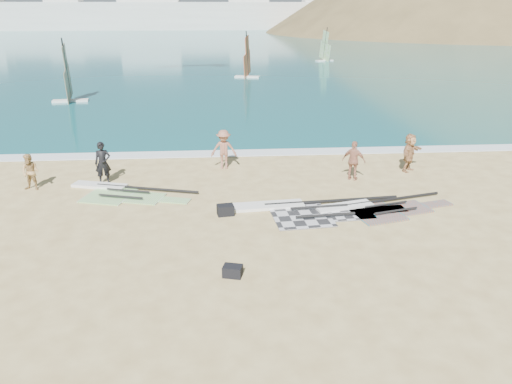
{
  "coord_description": "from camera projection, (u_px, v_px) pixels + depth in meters",
  "views": [
    {
      "loc": [
        0.08,
        -12.42,
        7.18
      ],
      "look_at": [
        1.32,
        4.0,
        1.0
      ],
      "focal_mm": 35.0,
      "sensor_mm": 36.0,
      "label": 1
    }
  ],
  "objects": [
    {
      "name": "beachgoer_right",
      "position": [
        410.0,
        153.0,
        22.73
      ],
      "size": [
        1.52,
        1.52,
        1.76
      ],
      "primitive_type": "imported",
      "rotation": [
        0.0,
        0.0,
        0.78
      ],
      "color": "tan",
      "rests_on": "ground"
    },
    {
      "name": "ground",
      "position": [
        220.0,
        276.0,
        14.11
      ],
      "size": [
        300.0,
        300.0,
        0.0
      ],
      "primitive_type": "plane",
      "color": "#DDC781",
      "rests_on": "ground"
    },
    {
      "name": "beachgoer_mid",
      "position": [
        224.0,
        149.0,
        23.08
      ],
      "size": [
        1.2,
        0.7,
        1.84
      ],
      "primitive_type": "imported",
      "rotation": [
        0.0,
        0.0,
        -0.02
      ],
      "color": "#965E4A",
      "rests_on": "ground"
    },
    {
      "name": "beachgoer_left",
      "position": [
        30.0,
        172.0,
        20.43
      ],
      "size": [
        0.83,
        0.7,
        1.53
      ],
      "primitive_type": "imported",
      "rotation": [
        0.0,
        0.0,
        -0.18
      ],
      "color": "tan",
      "rests_on": "ground"
    },
    {
      "name": "gear_bag_far",
      "position": [
        233.0,
        271.0,
        14.04
      ],
      "size": [
        0.61,
        0.5,
        0.32
      ],
      "primitive_type": "cube",
      "rotation": [
        0.0,
        0.0,
        -0.27
      ],
      "color": "black",
      "rests_on": "ground"
    },
    {
      "name": "beachgoer_back",
      "position": [
        354.0,
        161.0,
        21.57
      ],
      "size": [
        1.09,
        0.87,
        1.73
      ],
      "primitive_type": "imported",
      "rotation": [
        0.0,
        0.0,
        2.63
      ],
      "color": "#B27459",
      "rests_on": "ground"
    },
    {
      "name": "windsurfer_left",
      "position": [
        68.0,
        84.0,
        38.88
      ],
      "size": [
        2.78,
        3.29,
        4.94
      ],
      "rotation": [
        0.0,
        0.0,
        0.13
      ],
      "color": "white",
      "rests_on": "ground"
    },
    {
      "name": "gear_bag_near",
      "position": [
        225.0,
        210.0,
        18.15
      ],
      "size": [
        0.65,
        0.52,
        0.38
      ],
      "primitive_type": "cube",
      "rotation": [
        0.0,
        0.0,
        0.15
      ],
      "color": "black",
      "rests_on": "ground"
    },
    {
      "name": "rig_orange",
      "position": [
        375.0,
        208.0,
        18.71
      ],
      "size": [
        5.41,
        2.83,
        0.2
      ],
      "rotation": [
        0.0,
        0.0,
        0.26
      ],
      "color": "red",
      "rests_on": "ground"
    },
    {
      "name": "person_wetsuit",
      "position": [
        103.0,
        163.0,
        21.1
      ],
      "size": [
        0.73,
        0.55,
        1.82
      ],
      "primitive_type": "imported",
      "rotation": [
        0.0,
        0.0,
        0.18
      ],
      "color": "black",
      "rests_on": "ground"
    },
    {
      "name": "windsurfer_right",
      "position": [
        325.0,
        51.0,
        67.43
      ],
      "size": [
        2.55,
        2.87,
        4.47
      ],
      "rotation": [
        0.0,
        0.0,
        0.31
      ],
      "color": "white",
      "rests_on": "ground"
    },
    {
      "name": "windsurfer_centre",
      "position": [
        247.0,
        64.0,
        52.09
      ],
      "size": [
        2.72,
        3.09,
        4.77
      ],
      "rotation": [
        0.0,
        0.0,
        -0.29
      ],
      "color": "white",
      "rests_on": "ground"
    },
    {
      "name": "far_town",
      "position": [
        164.0,
        14.0,
        151.44
      ],
      "size": [
        160.0,
        8.0,
        12.0
      ],
      "color": "white",
      "rests_on": "ground"
    },
    {
      "name": "surf_line",
      "position": [
        218.0,
        154.0,
        25.59
      ],
      "size": [
        300.0,
        1.2,
        0.04
      ],
      "primitive_type": "cube",
      "color": "white",
      "rests_on": "ground"
    },
    {
      "name": "sea",
      "position": [
        216.0,
        33.0,
        137.33
      ],
      "size": [
        300.0,
        240.0,
        0.06
      ],
      "primitive_type": "cube",
      "color": "#0C5354",
      "rests_on": "ground"
    },
    {
      "name": "rig_green",
      "position": [
        119.0,
        192.0,
        20.33
      ],
      "size": [
        5.38,
        2.91,
        0.2
      ],
      "rotation": [
        0.0,
        0.0,
        -0.28
      ],
      "color": "#64CC30",
      "rests_on": "ground"
    },
    {
      "name": "rig_grey",
      "position": [
        305.0,
        209.0,
        18.56
      ],
      "size": [
        6.56,
        2.7,
        0.21
      ],
      "rotation": [
        0.0,
        0.0,
        0.09
      ],
      "color": "#29292B",
      "rests_on": "ground"
    }
  ]
}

